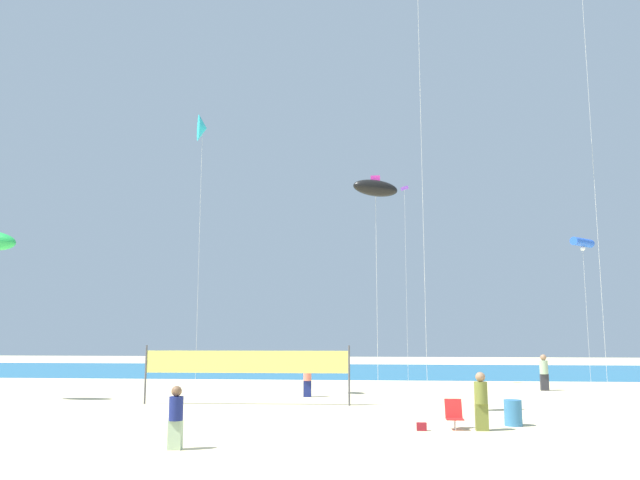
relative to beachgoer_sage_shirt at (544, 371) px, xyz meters
The scene contains 14 objects.
ground_plane 19.35m from the beachgoer_sage_shirt, 125.99° to the right, with size 120.00×120.00×0.00m, color beige.
ocean_band 19.79m from the beachgoer_sage_shirt, 125.06° to the left, with size 120.00×20.00×0.01m, color #1E6B99.
beachgoer_sage_shirt is the anchor object (origin of this frame).
beachgoer_coral_shirt 12.42m from the beachgoer_sage_shirt, 160.06° to the right, with size 0.37×0.37×1.60m.
beachgoer_navy_shirt 22.21m from the beachgoer_sage_shirt, 127.66° to the right, with size 0.36×0.36×1.57m.
beachgoer_olive_shirt 14.73m from the beachgoer_sage_shirt, 111.31° to the right, with size 0.40×0.40×1.73m.
folding_beach_chair 14.83m from the beachgoer_sage_shirt, 114.50° to the right, with size 0.52×0.65×0.89m.
trash_barrel 13.30m from the beachgoer_sage_shirt, 108.41° to the right, with size 0.56×0.56×0.80m, color teal.
volleyball_net 15.81m from the beachgoer_sage_shirt, 151.12° to the right, with size 8.52×0.27×2.40m.
beach_handbag 15.65m from the beachgoer_sage_shirt, 117.29° to the right, with size 0.30×0.15×0.24m, color maroon.
kite_cyan_delta 20.96m from the beachgoer_sage_shirt, 162.44° to the right, with size 0.84×1.32×13.22m.
kite_blue_tube 6.83m from the beachgoer_sage_shirt, 52.21° to the right, with size 1.45×1.43×7.49m.
kite_violet_diamond 12.22m from the beachgoer_sage_shirt, 160.71° to the left, with size 0.62×0.62×11.38m.
kite_black_inflatable 15.31m from the beachgoer_sage_shirt, 128.88° to the right, with size 1.89×1.19×8.75m.
Camera 1 is at (2.89, -17.95, 2.91)m, focal length 35.35 mm.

